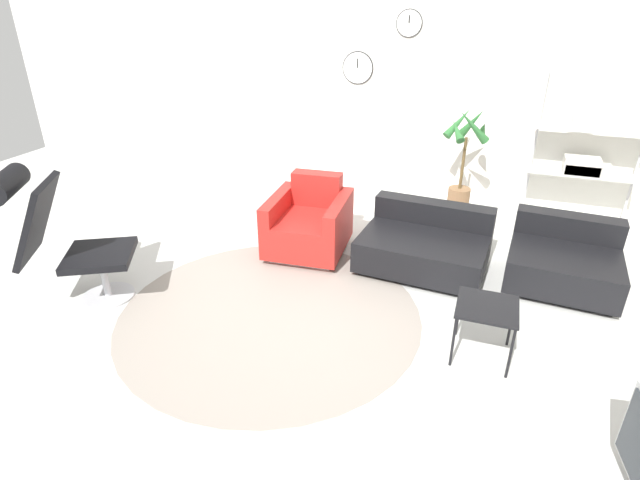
# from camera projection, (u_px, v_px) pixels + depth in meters

# --- Properties ---
(ground_plane) EXTENTS (12.00, 12.00, 0.00)m
(ground_plane) POSITION_uv_depth(u_px,v_px,m) (308.00, 295.00, 4.42)
(ground_plane) COLOR silver
(wall_back) EXTENTS (12.00, 0.09, 2.80)m
(wall_back) POSITION_uv_depth(u_px,v_px,m) (390.00, 82.00, 6.26)
(wall_back) COLOR silver
(wall_back) RESTS_ON ground_plane
(round_rug) EXTENTS (2.50, 2.50, 0.01)m
(round_rug) POSITION_uv_depth(u_px,v_px,m) (270.00, 313.00, 4.16)
(round_rug) COLOR gray
(round_rug) RESTS_ON ground_plane
(lounge_chair) EXTENTS (1.06, 0.90, 1.18)m
(lounge_chair) POSITION_uv_depth(u_px,v_px,m) (54.00, 227.00, 4.04)
(lounge_chair) COLOR #BCBCC1
(lounge_chair) RESTS_ON ground_plane
(armchair_red) EXTENTS (0.82, 0.89, 0.74)m
(armchair_red) POSITION_uv_depth(u_px,v_px,m) (309.00, 225.00, 5.08)
(armchair_red) COLOR silver
(armchair_red) RESTS_ON ground_plane
(couch_low) EXTENTS (1.22, 0.96, 0.57)m
(couch_low) POSITION_uv_depth(u_px,v_px,m) (425.00, 246.00, 4.80)
(couch_low) COLOR black
(couch_low) RESTS_ON ground_plane
(couch_second) EXTENTS (0.99, 0.94, 0.57)m
(couch_second) POSITION_uv_depth(u_px,v_px,m) (563.00, 262.00, 4.51)
(couch_second) COLOR black
(couch_second) RESTS_ON ground_plane
(side_table) EXTENTS (0.42, 0.42, 0.43)m
(side_table) POSITION_uv_depth(u_px,v_px,m) (487.00, 311.00, 3.52)
(side_table) COLOR black
(side_table) RESTS_ON ground_plane
(potted_plant) EXTENTS (0.55, 0.56, 1.29)m
(potted_plant) POSITION_uv_depth(u_px,v_px,m) (463.00, 166.00, 5.83)
(potted_plant) COLOR brown
(potted_plant) RESTS_ON ground_plane
(shelf_unit) EXTENTS (1.16, 0.28, 1.74)m
(shelf_unit) POSITION_uv_depth(u_px,v_px,m) (585.00, 155.00, 5.60)
(shelf_unit) COLOR #BCBCC1
(shelf_unit) RESTS_ON ground_plane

